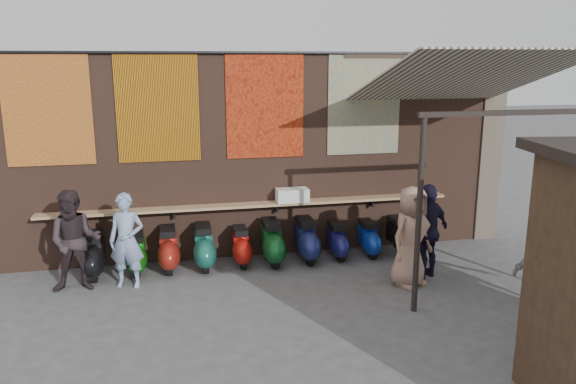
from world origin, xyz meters
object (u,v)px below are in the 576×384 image
(scooter_stool_7, at_px, (337,241))
(shopper_grey, at_px, (547,255))
(scooter_stool_3, at_px, (204,247))
(scooter_stool_2, at_px, (169,250))
(scooter_stool_8, at_px, (368,239))
(scooter_stool_6, at_px, (306,240))
(diner_right, at_px, (75,241))
(scooter_stool_4, at_px, (241,247))
(scooter_stool_5, at_px, (272,243))
(shopper_tan, at_px, (411,236))
(shelf_box, at_px, (292,195))
(shopper_navy, at_px, (428,231))
(scooter_stool_9, at_px, (398,235))
(scooter_stool_1, at_px, (137,254))
(scooter_stool_0, at_px, (94,256))
(diner_left, at_px, (127,241))

(scooter_stool_7, xyz_separation_m, shopper_grey, (2.57, -2.84, 0.51))
(scooter_stool_3, height_order, shopper_grey, shopper_grey)
(scooter_stool_2, bearing_deg, scooter_stool_8, -0.51)
(scooter_stool_6, bearing_deg, diner_right, -172.10)
(diner_right, bearing_deg, scooter_stool_4, 13.66)
(scooter_stool_3, bearing_deg, scooter_stool_4, 2.50)
(scooter_stool_4, bearing_deg, scooter_stool_7, -0.91)
(scooter_stool_5, xyz_separation_m, scooter_stool_7, (1.32, 0.04, -0.07))
(scooter_stool_7, bearing_deg, shopper_grey, -47.84)
(diner_right, bearing_deg, shopper_tan, -8.56)
(scooter_stool_5, relative_size, scooter_stool_6, 1.02)
(shelf_box, bearing_deg, scooter_stool_3, -170.22)
(scooter_stool_5, distance_m, shopper_navy, 2.93)
(scooter_stool_8, height_order, shopper_navy, shopper_navy)
(scooter_stool_2, xyz_separation_m, scooter_stool_6, (2.64, -0.05, 0.02))
(scooter_stool_9, height_order, shopper_navy, shopper_navy)
(scooter_stool_3, height_order, scooter_stool_9, scooter_stool_3)
(scooter_stool_1, height_order, scooter_stool_9, scooter_stool_1)
(shopper_grey, xyz_separation_m, shopper_tan, (-1.75, 1.25, 0.03))
(scooter_stool_8, height_order, scooter_stool_9, scooter_stool_9)
(shopper_navy, bearing_deg, scooter_stool_4, -49.10)
(shopper_tan, bearing_deg, scooter_stool_0, 139.39)
(scooter_stool_4, bearing_deg, diner_right, -167.81)
(scooter_stool_0, distance_m, scooter_stool_6, 3.96)
(scooter_stool_7, bearing_deg, scooter_stool_5, -178.42)
(scooter_stool_4, height_order, diner_right, diner_right)
(scooter_stool_7, bearing_deg, shopper_navy, -45.64)
(scooter_stool_8, xyz_separation_m, shopper_navy, (0.62, -1.32, 0.51))
(scooter_stool_9, bearing_deg, scooter_stool_7, -177.73)
(scooter_stool_3, height_order, scooter_stool_4, scooter_stool_3)
(scooter_stool_5, xyz_separation_m, diner_right, (-3.48, -0.56, 0.46))
(scooter_stool_6, distance_m, shopper_tan, 2.20)
(shelf_box, xyz_separation_m, scooter_stool_3, (-1.78, -0.31, -0.85))
(scooter_stool_6, relative_size, shopper_tan, 0.49)
(diner_left, distance_m, shopper_navy, 5.30)
(shopper_grey, distance_m, shopper_tan, 2.15)
(scooter_stool_5, bearing_deg, scooter_stool_0, 179.57)
(diner_right, bearing_deg, scooter_stool_5, 10.55)
(scooter_stool_1, height_order, shopper_grey, shopper_grey)
(scooter_stool_7, distance_m, diner_left, 4.04)
(scooter_stool_5, relative_size, shopper_navy, 0.51)
(scooter_stool_5, height_order, shopper_grey, shopper_grey)
(scooter_stool_2, xyz_separation_m, diner_right, (-1.53, -0.63, 0.48))
(scooter_stool_8, distance_m, scooter_stool_9, 0.67)
(shelf_box, bearing_deg, scooter_stool_0, -175.14)
(shopper_tan, bearing_deg, scooter_stool_8, 71.54)
(scooter_stool_0, xyz_separation_m, scooter_stool_6, (3.96, -0.00, 0.01))
(scooter_stool_8, xyz_separation_m, shopper_tan, (0.17, -1.59, 0.54))
(diner_left, xyz_separation_m, diner_right, (-0.84, 0.00, 0.05))
(scooter_stool_5, bearing_deg, scooter_stool_6, 1.87)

